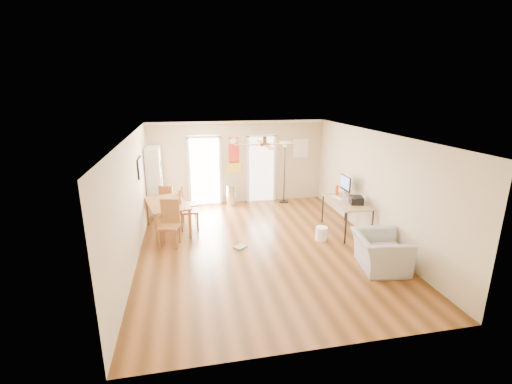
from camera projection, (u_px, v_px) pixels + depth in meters
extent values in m
plane|color=brown|center=(261.00, 246.00, 8.28)|extent=(7.00, 7.00, 0.00)
cube|color=red|center=(234.00, 155.00, 11.10)|extent=(0.46, 0.03, 1.10)
cube|color=white|center=(300.00, 148.00, 11.46)|extent=(0.50, 0.04, 0.60)
cube|color=black|center=(140.00, 167.00, 8.60)|extent=(0.04, 0.66, 0.48)
cylinder|color=silver|center=(231.00, 195.00, 11.13)|extent=(0.32, 0.32, 0.64)
cube|color=silver|center=(337.00, 198.00, 9.20)|extent=(0.23, 0.43, 0.02)
cube|color=black|center=(356.00, 200.00, 8.72)|extent=(0.38, 0.41, 0.18)
cylinder|color=#D84813|center=(337.00, 190.00, 9.46)|extent=(0.11, 0.11, 0.26)
cylinder|color=white|center=(321.00, 233.00, 8.59)|extent=(0.33, 0.33, 0.33)
cube|color=gray|center=(240.00, 247.00, 8.19)|extent=(0.35, 0.34, 0.04)
imported|color=#A3A49E|center=(380.00, 252.00, 7.18)|extent=(1.13, 1.24, 0.72)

